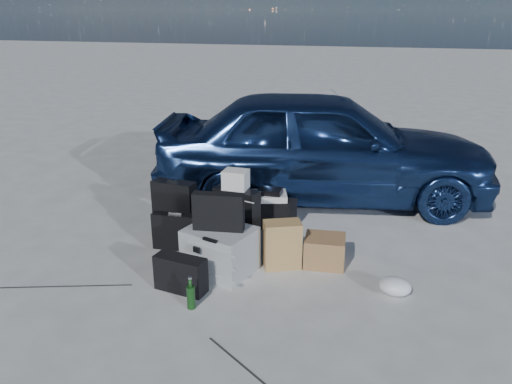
% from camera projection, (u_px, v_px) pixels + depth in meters
% --- Properties ---
extents(ground, '(60.00, 60.00, 0.00)m').
position_uv_depth(ground, '(213.00, 282.00, 4.31)').
color(ground, beige).
rests_on(ground, ground).
extents(car, '(4.21, 2.32, 1.36)m').
position_uv_depth(car, '(323.00, 145.00, 6.03)').
color(car, navy).
rests_on(car, ground).
extents(pelican_case, '(0.67, 0.60, 0.41)m').
position_uv_depth(pelican_case, '(220.00, 250.00, 4.44)').
color(pelican_case, '#9CA0A1').
rests_on(pelican_case, ground).
extents(laptop_bag, '(0.45, 0.17, 0.33)m').
position_uv_depth(laptop_bag, '(218.00, 212.00, 4.31)').
color(laptop_bag, black).
rests_on(laptop_bag, pelican_case).
extents(briefcase, '(0.48, 0.14, 0.37)m').
position_uv_depth(briefcase, '(176.00, 232.00, 4.86)').
color(briefcase, black).
rests_on(briefcase, ground).
extents(suitcase_left, '(0.46, 0.21, 0.58)m').
position_uv_depth(suitcase_left, '(175.00, 208.00, 5.14)').
color(suitcase_left, black).
rests_on(suitcase_left, ground).
extents(suitcase_right, '(0.49, 0.29, 0.56)m').
position_uv_depth(suitcase_right, '(237.00, 215.00, 5.00)').
color(suitcase_right, black).
rests_on(suitcase_right, ground).
extents(white_carton, '(0.24, 0.19, 0.19)m').
position_uv_depth(white_carton, '(236.00, 179.00, 4.89)').
color(white_carton, silver).
rests_on(white_carton, suitcase_right).
extents(duffel_bag, '(0.62, 0.31, 0.30)m').
position_uv_depth(duffel_bag, '(267.00, 212.00, 5.41)').
color(duffel_bag, black).
rests_on(duffel_bag, ground).
extents(flat_box_white, '(0.45, 0.38, 0.07)m').
position_uv_depth(flat_box_white, '(269.00, 196.00, 5.35)').
color(flat_box_white, silver).
rests_on(flat_box_white, duffel_bag).
extents(flat_box_black, '(0.25, 0.18, 0.05)m').
position_uv_depth(flat_box_black, '(270.00, 191.00, 5.32)').
color(flat_box_black, black).
rests_on(flat_box_black, flat_box_white).
extents(kraft_bag, '(0.38, 0.31, 0.44)m').
position_uv_depth(kraft_bag, '(282.00, 245.00, 4.51)').
color(kraft_bag, '#AC864B').
rests_on(kraft_bag, ground).
extents(cardboard_box, '(0.39, 0.35, 0.27)m').
position_uv_depth(cardboard_box, '(325.00, 251.00, 4.58)').
color(cardboard_box, olive).
rests_on(cardboard_box, ground).
extents(plastic_bag, '(0.29, 0.25, 0.15)m').
position_uv_depth(plastic_bag, '(395.00, 286.00, 4.11)').
color(plastic_bag, silver).
rests_on(plastic_bag, ground).
extents(messenger_bag, '(0.46, 0.23, 0.31)m').
position_uv_depth(messenger_bag, '(181.00, 274.00, 4.14)').
color(messenger_bag, black).
rests_on(messenger_bag, ground).
extents(green_bottle, '(0.08, 0.08, 0.26)m').
position_uv_depth(green_bottle, '(191.00, 293.00, 3.90)').
color(green_bottle, '#103310').
rests_on(green_bottle, ground).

